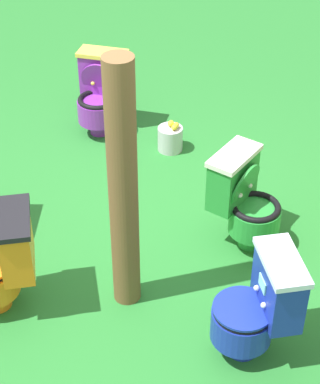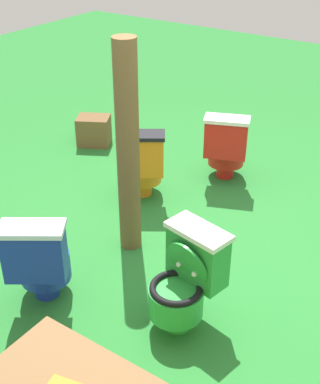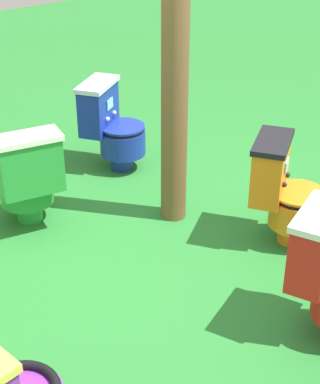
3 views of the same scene
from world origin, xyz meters
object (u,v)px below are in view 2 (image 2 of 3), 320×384
at_px(toilet_green, 186,279).
at_px(toilet_blue, 40,260).
at_px(toilet_red, 226,147).
at_px(wooden_post, 128,152).
at_px(toilet_orange, 142,163).
at_px(small_crate, 94,131).

height_order(toilet_green, toilet_blue, same).
xyz_separation_m(toilet_red, wooden_post, (0.11, 1.46, 0.50)).
relative_size(toilet_green, wooden_post, 0.42).
bearing_deg(toilet_green, toilet_orange, -32.63).
xyz_separation_m(wooden_post, small_crate, (1.56, -1.36, -0.70)).
xyz_separation_m(toilet_red, small_crate, (1.67, 0.10, -0.20)).
relative_size(toilet_green, small_crate, 1.96).
bearing_deg(wooden_post, toilet_blue, 83.93).
height_order(wooden_post, small_crate, wooden_post).
bearing_deg(wooden_post, toilet_red, -94.18).
bearing_deg(toilet_orange, small_crate, 116.66).
bearing_deg(toilet_red, wooden_post, -116.66).
relative_size(toilet_orange, wooden_post, 0.42).
bearing_deg(toilet_blue, wooden_post, 49.93).
bearing_deg(wooden_post, small_crate, -41.08).
height_order(toilet_blue, small_crate, toilet_blue).
bearing_deg(toilet_orange, toilet_blue, -113.71).
bearing_deg(toilet_green, toilet_blue, 34.07).
height_order(toilet_green, toilet_red, same).
height_order(toilet_red, small_crate, toilet_red).
height_order(toilet_red, toilet_blue, same).
xyz_separation_m(toilet_orange, wooden_post, (-0.38, 0.69, 0.50)).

